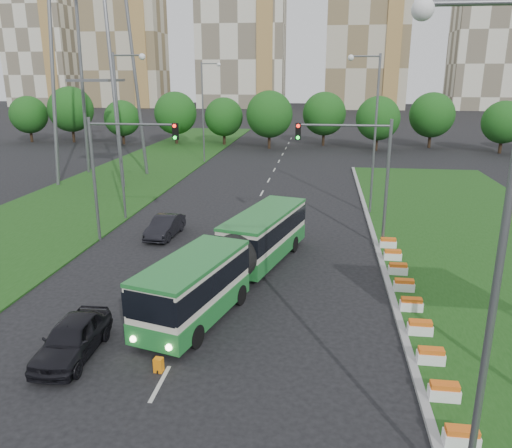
# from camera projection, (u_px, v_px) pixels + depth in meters

# --- Properties ---
(ground) EXTENTS (360.00, 360.00, 0.00)m
(ground) POSITION_uv_depth(u_px,v_px,m) (264.00, 312.00, 22.98)
(ground) COLOR black
(ground) RESTS_ON ground
(grass_median) EXTENTS (14.00, 60.00, 0.15)m
(grass_median) POSITION_uv_depth(u_px,v_px,m) (502.00, 262.00, 28.92)
(grass_median) COLOR #1A4413
(grass_median) RESTS_ON ground
(median_kerb) EXTENTS (0.30, 60.00, 0.18)m
(median_kerb) POSITION_uv_depth(u_px,v_px,m) (380.00, 256.00, 29.79)
(median_kerb) COLOR #969696
(median_kerb) RESTS_ON ground
(left_verge) EXTENTS (12.00, 110.00, 0.10)m
(left_verge) POSITION_uv_depth(u_px,v_px,m) (112.00, 186.00, 48.98)
(left_verge) COLOR #1A4413
(left_verge) RESTS_ON ground
(lane_markings) EXTENTS (0.20, 100.00, 0.01)m
(lane_markings) POSITION_uv_depth(u_px,v_px,m) (256.00, 204.00, 42.35)
(lane_markings) COLOR beige
(lane_markings) RESTS_ON ground
(flower_planters) EXTENTS (1.10, 18.10, 0.60)m
(flower_planters) POSITION_uv_depth(u_px,v_px,m) (411.00, 304.00, 22.76)
(flower_planters) COLOR white
(flower_planters) RESTS_ON grass_median
(traffic_mast_median) EXTENTS (5.76, 0.32, 8.00)m
(traffic_mast_median) POSITION_uv_depth(u_px,v_px,m) (361.00, 163.00, 30.34)
(traffic_mast_median) COLOR slate
(traffic_mast_median) RESTS_ON ground
(traffic_mast_left) EXTENTS (5.76, 0.32, 8.00)m
(traffic_mast_left) POSITION_uv_depth(u_px,v_px,m) (117.00, 160.00, 31.30)
(traffic_mast_left) COLOR slate
(traffic_mast_left) RESTS_ON ground
(street_lamps) EXTENTS (36.00, 60.00, 12.00)m
(street_lamps) POSITION_uv_depth(u_px,v_px,m) (235.00, 150.00, 31.13)
(street_lamps) COLOR slate
(street_lamps) RESTS_ON ground
(tree_line) EXTENTS (120.00, 8.00, 9.00)m
(tree_line) POSITION_uv_depth(u_px,v_px,m) (376.00, 118.00, 72.67)
(tree_line) COLOR #195316
(tree_line) RESTS_ON ground
(apartment_tower_west) EXTENTS (26.00, 15.00, 48.00)m
(apartment_tower_west) POSITION_uv_depth(u_px,v_px,m) (124.00, 33.00, 166.76)
(apartment_tower_west) COLOR beige
(apartment_tower_west) RESTS_ON ground
(apartment_tower_cwest) EXTENTS (28.00, 15.00, 52.00)m
(apartment_tower_cwest) POSITION_uv_depth(u_px,v_px,m) (241.00, 25.00, 161.15)
(apartment_tower_cwest) COLOR beige
(apartment_tower_cwest) RESTS_ON ground
(apartment_tower_ceast) EXTENTS (25.00, 15.00, 50.00)m
(apartment_tower_ceast) POSITION_uv_depth(u_px,v_px,m) (367.00, 27.00, 156.40)
(apartment_tower_ceast) COLOR beige
(apartment_tower_ceast) RESTS_ON ground
(apartment_tower_east) EXTENTS (27.00, 15.00, 47.00)m
(apartment_tower_east) POSITION_uv_depth(u_px,v_px,m) (501.00, 31.00, 151.79)
(apartment_tower_east) COLOR beige
(apartment_tower_east) RESTS_ON ground
(midrise_west) EXTENTS (22.00, 14.00, 36.00)m
(midrise_west) POSITION_uv_depth(u_px,v_px,m) (42.00, 53.00, 172.26)
(midrise_west) COLOR beige
(midrise_west) RESTS_ON ground
(articulated_bus) EXTENTS (2.44, 15.64, 2.57)m
(articulated_bus) POSITION_uv_depth(u_px,v_px,m) (234.00, 255.00, 25.67)
(articulated_bus) COLOR beige
(articulated_bus) RESTS_ON ground
(car_left_near) EXTENTS (1.93, 4.52, 1.52)m
(car_left_near) POSITION_uv_depth(u_px,v_px,m) (72.00, 338.00, 19.20)
(car_left_near) COLOR black
(car_left_near) RESTS_ON ground
(car_left_far) EXTENTS (1.74, 4.37, 1.41)m
(car_left_far) POSITION_uv_depth(u_px,v_px,m) (165.00, 226.00, 33.60)
(car_left_far) COLOR black
(car_left_far) RESTS_ON ground
(pedestrian) EXTENTS (0.58, 0.75, 1.82)m
(pedestrian) POSITION_uv_depth(u_px,v_px,m) (167.00, 322.00, 20.15)
(pedestrian) COLOR gray
(pedestrian) RESTS_ON ground
(shopping_trolley) EXTENTS (0.32, 0.34, 0.55)m
(shopping_trolley) POSITION_uv_depth(u_px,v_px,m) (159.00, 365.00, 18.30)
(shopping_trolley) COLOR orange
(shopping_trolley) RESTS_ON ground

